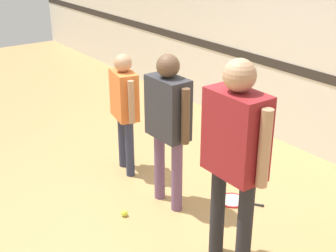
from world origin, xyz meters
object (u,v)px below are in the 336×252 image
object	(u,v)px
tennis_ball_by_spare_racket	(221,205)
racket_spare_on_floor	(234,200)
person_student_left	(124,101)
person_student_right	(235,145)
person_instructor	(168,116)
tennis_ball_near_instructor	(124,213)

from	to	relation	value
tennis_ball_by_spare_racket	racket_spare_on_floor	bearing A→B (deg)	95.43
person_student_left	person_student_right	size ratio (longest dim) A/B	0.78
person_instructor	person_student_left	world-z (taller)	person_instructor
person_student_left	tennis_ball_near_instructor	world-z (taller)	person_student_left
person_instructor	racket_spare_on_floor	bearing A→B (deg)	54.86
tennis_ball_near_instructor	racket_spare_on_floor	bearing A→B (deg)	67.37
person_student_left	racket_spare_on_floor	distance (m)	1.63
person_instructor	racket_spare_on_floor	xyz separation A→B (m)	(0.39, 0.58, -0.98)
person_student_right	person_instructor	bearing A→B (deg)	-6.39
racket_spare_on_floor	tennis_ball_by_spare_racket	bearing A→B (deg)	-118.98
person_student_left	person_student_right	xyz separation A→B (m)	(1.93, -0.16, 0.24)
tennis_ball_near_instructor	tennis_ball_by_spare_racket	distance (m)	1.00
person_instructor	person_student_right	world-z (taller)	person_student_right
tennis_ball_near_instructor	tennis_ball_by_spare_racket	size ratio (longest dim) A/B	1.00
tennis_ball_by_spare_racket	person_student_right	bearing A→B (deg)	-38.07
racket_spare_on_floor	tennis_ball_near_instructor	bearing A→B (deg)	-147.03
person_instructor	person_student_right	distance (m)	1.08
person_student_right	tennis_ball_near_instructor	world-z (taller)	person_student_right
person_student_left	tennis_ball_near_instructor	size ratio (longest dim) A/B	21.48
person_instructor	person_student_right	xyz separation A→B (m)	(1.06, -0.13, 0.13)
person_student_left	tennis_ball_by_spare_racket	bearing A→B (deg)	27.46
person_instructor	racket_spare_on_floor	size ratio (longest dim) A/B	3.31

